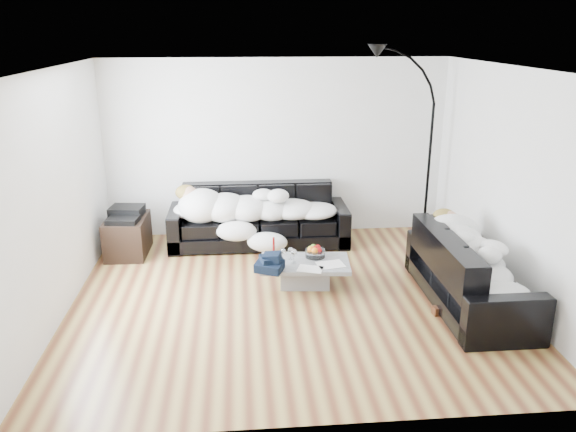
{
  "coord_description": "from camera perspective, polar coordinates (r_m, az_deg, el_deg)",
  "views": [
    {
      "loc": [
        -0.55,
        -5.9,
        2.99
      ],
      "look_at": [
        0.0,
        0.3,
        0.9
      ],
      "focal_mm": 35.0,
      "sensor_mm": 36.0,
      "label": 1
    }
  ],
  "objects": [
    {
      "name": "candle_right",
      "position": [
        6.93,
        -1.43,
        -3.12
      ],
      "size": [
        0.05,
        0.05,
        0.24
      ],
      "primitive_type": "cylinder",
      "rotation": [
        0.0,
        0.0,
        -0.23
      ],
      "color": "maroon",
      "rests_on": "coffee_table"
    },
    {
      "name": "newspaper_b",
      "position": [
        6.59,
        2.28,
        -5.37
      ],
      "size": [
        0.34,
        0.29,
        0.01
      ],
      "primitive_type": "cube",
      "rotation": [
        0.0,
        0.0,
        -0.32
      ],
      "color": "silver",
      "rests_on": "coffee_table"
    },
    {
      "name": "candle_left",
      "position": [
        6.86,
        -1.49,
        -3.22
      ],
      "size": [
        0.05,
        0.05,
        0.26
      ],
      "primitive_type": "cylinder",
      "rotation": [
        0.0,
        0.0,
        0.03
      ],
      "color": "maroon",
      "rests_on": "coffee_table"
    },
    {
      "name": "wine_glass_b",
      "position": [
        6.77,
        -0.53,
        -3.97
      ],
      "size": [
        0.08,
        0.08,
        0.17
      ],
      "primitive_type": "cylinder",
      "rotation": [
        0.0,
        0.0,
        -0.08
      ],
      "color": "white",
      "rests_on": "coffee_table"
    },
    {
      "name": "wall_left",
      "position": [
        6.44,
        -22.51,
        1.9
      ],
      "size": [
        0.02,
        4.5,
        2.6
      ],
      "primitive_type": "cube",
      "color": "silver",
      "rests_on": "ground"
    },
    {
      "name": "ground",
      "position": [
        6.64,
        0.23,
        -8.22
      ],
      "size": [
        5.0,
        5.0,
        0.0
      ],
      "primitive_type": "plane",
      "color": "brown",
      "rests_on": "ground"
    },
    {
      "name": "sleeper_right",
      "position": [
        6.56,
        18.23,
        -3.47
      ],
      "size": [
        0.73,
        1.74,
        0.42
      ],
      "primitive_type": null,
      "rotation": [
        0.0,
        0.0,
        1.57
      ],
      "color": "white",
      "rests_on": "sofa_right"
    },
    {
      "name": "shoes",
      "position": [
        6.57,
        16.07,
        -8.8
      ],
      "size": [
        0.48,
        0.36,
        0.1
      ],
      "primitive_type": null,
      "rotation": [
        0.0,
        0.0,
        -0.07
      ],
      "color": "#472311",
      "rests_on": "ground"
    },
    {
      "name": "stereo",
      "position": [
        7.95,
        -16.18,
        0.27
      ],
      "size": [
        0.48,
        0.39,
        0.13
      ],
      "primitive_type": "cube",
      "rotation": [
        0.0,
        0.0,
        -0.12
      ],
      "color": "black",
      "rests_on": "av_cabinet"
    },
    {
      "name": "coffee_table",
      "position": [
        6.86,
        1.72,
        -5.85
      ],
      "size": [
        1.12,
        0.71,
        0.31
      ],
      "primitive_type": "cube",
      "rotation": [
        0.0,
        0.0,
        -0.09
      ],
      "color": "#939699",
      "rests_on": "ground"
    },
    {
      "name": "wall_back",
      "position": [
        8.34,
        -1.19,
        6.88
      ],
      "size": [
        5.0,
        0.02,
        2.6
      ],
      "primitive_type": "cube",
      "color": "silver",
      "rests_on": "ground"
    },
    {
      "name": "sofa_right",
      "position": [
        6.65,
        18.03,
        -5.25
      ],
      "size": [
        0.87,
        2.02,
        0.82
      ],
      "primitive_type": "cube",
      "rotation": [
        0.0,
        0.0,
        1.57
      ],
      "color": "black",
      "rests_on": "ground"
    },
    {
      "name": "wine_glass_c",
      "position": [
        6.72,
        0.58,
        -4.1
      ],
      "size": [
        0.1,
        0.1,
        0.18
      ],
      "primitive_type": "cylinder",
      "rotation": [
        0.0,
        0.0,
        -0.31
      ],
      "color": "white",
      "rests_on": "coffee_table"
    },
    {
      "name": "floor_lamp",
      "position": [
        8.33,
        14.18,
        5.76
      ],
      "size": [
        0.92,
        0.46,
        2.45
      ],
      "primitive_type": null,
      "rotation": [
        0.0,
        0.0,
        0.12
      ],
      "color": "black",
      "rests_on": "ground"
    },
    {
      "name": "wall_right",
      "position": [
        6.85,
        21.59,
        2.96
      ],
      "size": [
        0.02,
        4.5,
        2.6
      ],
      "primitive_type": "cube",
      "color": "silver",
      "rests_on": "ground"
    },
    {
      "name": "sofa_back",
      "position": [
        8.09,
        -2.99,
        -0.01
      ],
      "size": [
        2.55,
        0.88,
        0.83
      ],
      "primitive_type": "cube",
      "color": "black",
      "rests_on": "ground"
    },
    {
      "name": "sleeper_back",
      "position": [
        7.97,
        -3.0,
        1.37
      ],
      "size": [
        2.15,
        0.74,
        0.43
      ],
      "primitive_type": null,
      "color": "white",
      "rests_on": "sofa_back"
    },
    {
      "name": "ceiling",
      "position": [
        5.93,
        0.26,
        14.8
      ],
      "size": [
        5.0,
        5.0,
        0.0
      ],
      "primitive_type": "plane",
      "color": "white",
      "rests_on": "ground"
    },
    {
      "name": "fruit_bowl",
      "position": [
        6.91,
        2.77,
        -3.59
      ],
      "size": [
        0.29,
        0.29,
        0.15
      ],
      "primitive_type": "cylinder",
      "rotation": [
        0.0,
        0.0,
        0.21
      ],
      "color": "white",
      "rests_on": "coffee_table"
    },
    {
      "name": "newspaper_a",
      "position": [
        6.72,
        4.35,
        -4.92
      ],
      "size": [
        0.35,
        0.29,
        0.01
      ],
      "primitive_type": "cube",
      "rotation": [
        0.0,
        0.0,
        0.19
      ],
      "color": "silver",
      "rests_on": "coffee_table"
    },
    {
      "name": "av_cabinet",
      "position": [
        8.06,
        -15.97,
        -1.95
      ],
      "size": [
        0.55,
        0.78,
        0.53
      ],
      "primitive_type": "cube",
      "rotation": [
        0.0,
        0.0,
        -0.03
      ],
      "color": "black",
      "rests_on": "ground"
    },
    {
      "name": "navy_jacket",
      "position": [
        6.5,
        -1.99,
        -4.22
      ],
      "size": [
        0.33,
        0.28,
        0.16
      ],
      "primitive_type": null,
      "rotation": [
        0.0,
        0.0,
        -0.02
      ],
      "color": "black",
      "rests_on": "coffee_table"
    },
    {
      "name": "teal_cushion",
      "position": [
        7.05,
        15.92,
        -0.95
      ],
      "size": [
        0.42,
        0.38,
        0.2
      ],
      "primitive_type": "ellipsoid",
      "rotation": [
        0.0,
        0.0,
        0.24
      ],
      "color": "#0D5E4E",
      "rests_on": "sofa_right"
    },
    {
      "name": "wine_glass_a",
      "position": [
        6.83,
        0.25,
        -3.83
      ],
      "size": [
        0.08,
        0.08,
        0.15
      ],
      "primitive_type": "cylinder",
      "rotation": [
        0.0,
        0.0,
        0.31
      ],
      "color": "white",
      "rests_on": "coffee_table"
    }
  ]
}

